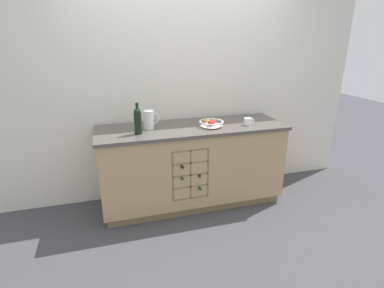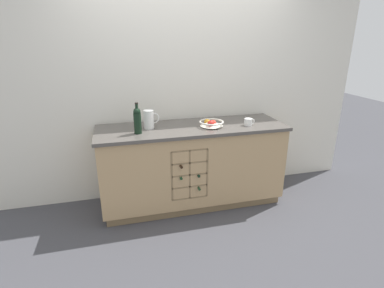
{
  "view_description": "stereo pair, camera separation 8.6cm",
  "coord_description": "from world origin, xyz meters",
  "px_view_note": "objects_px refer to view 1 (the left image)",
  "views": [
    {
      "loc": [
        -0.87,
        -2.98,
        1.83
      ],
      "look_at": [
        0.0,
        0.0,
        0.72
      ],
      "focal_mm": 28.0,
      "sensor_mm": 36.0,
      "label": 1
    },
    {
      "loc": [
        -0.78,
        -3.01,
        1.83
      ],
      "look_at": [
        0.0,
        0.0,
        0.72
      ],
      "focal_mm": 28.0,
      "sensor_mm": 36.0,
      "label": 2
    }
  ],
  "objects_px": {
    "ceramic_mug": "(248,122)",
    "standing_wine_bottle": "(138,120)",
    "fruit_bowl": "(211,123)",
    "white_pitcher": "(149,119)"
  },
  "relations": [
    {
      "from": "ceramic_mug",
      "to": "standing_wine_bottle",
      "type": "bearing_deg",
      "value": 179.24
    },
    {
      "from": "fruit_bowl",
      "to": "ceramic_mug",
      "type": "distance_m",
      "value": 0.41
    },
    {
      "from": "fruit_bowl",
      "to": "standing_wine_bottle",
      "type": "bearing_deg",
      "value": -176.84
    },
    {
      "from": "fruit_bowl",
      "to": "white_pitcher",
      "type": "relative_size",
      "value": 1.33
    },
    {
      "from": "white_pitcher",
      "to": "ceramic_mug",
      "type": "xyz_separation_m",
      "value": [
        1.06,
        -0.15,
        -0.06
      ]
    },
    {
      "from": "standing_wine_bottle",
      "to": "ceramic_mug",
      "type": "bearing_deg",
      "value": -0.76
    },
    {
      "from": "fruit_bowl",
      "to": "standing_wine_bottle",
      "type": "distance_m",
      "value": 0.79
    },
    {
      "from": "ceramic_mug",
      "to": "standing_wine_bottle",
      "type": "distance_m",
      "value": 1.19
    },
    {
      "from": "white_pitcher",
      "to": "standing_wine_bottle",
      "type": "height_order",
      "value": "standing_wine_bottle"
    },
    {
      "from": "fruit_bowl",
      "to": "white_pitcher",
      "type": "bearing_deg",
      "value": 171.66
    }
  ]
}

